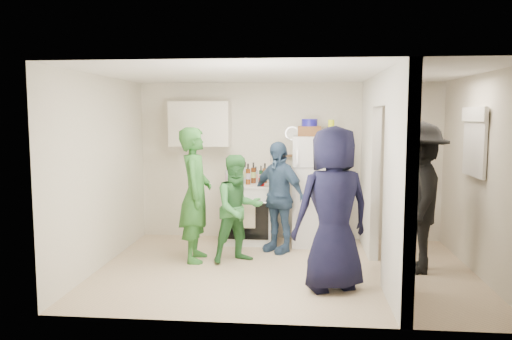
% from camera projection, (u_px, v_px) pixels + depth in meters
% --- Properties ---
extents(floor, '(4.80, 4.80, 0.00)m').
position_uv_depth(floor, '(285.00, 270.00, 6.44)').
color(floor, '#CFB692').
rests_on(floor, ground).
extents(wall_back, '(4.80, 0.00, 4.80)m').
position_uv_depth(wall_back, '(289.00, 161.00, 7.99)').
color(wall_back, silver).
rests_on(wall_back, floor).
extents(wall_front, '(4.80, 0.00, 4.80)m').
position_uv_depth(wall_front, '(279.00, 195.00, 4.62)').
color(wall_front, silver).
rests_on(wall_front, floor).
extents(wall_left, '(0.00, 3.40, 3.40)m').
position_uv_depth(wall_left, '(102.00, 172.00, 6.52)').
color(wall_left, silver).
rests_on(wall_left, floor).
extents(wall_right, '(0.00, 3.40, 3.40)m').
position_uv_depth(wall_right, '(482.00, 176.00, 6.08)').
color(wall_right, silver).
rests_on(wall_right, floor).
extents(ceiling, '(4.80, 4.80, 0.00)m').
position_uv_depth(ceiling, '(286.00, 74.00, 6.17)').
color(ceiling, white).
rests_on(ceiling, wall_back).
extents(partition_pier_back, '(0.12, 1.20, 2.50)m').
position_uv_depth(partition_pier_back, '(370.00, 166.00, 7.28)').
color(partition_pier_back, silver).
rests_on(partition_pier_back, floor).
extents(partition_pier_front, '(0.12, 1.20, 2.50)m').
position_uv_depth(partition_pier_front, '(399.00, 188.00, 5.10)').
color(partition_pier_front, silver).
rests_on(partition_pier_front, floor).
extents(partition_header, '(0.12, 1.00, 0.40)m').
position_uv_depth(partition_header, '(384.00, 89.00, 6.08)').
color(partition_header, silver).
rests_on(partition_header, partition_pier_back).
extents(stove, '(0.77, 0.65, 0.92)m').
position_uv_depth(stove, '(249.00, 213.00, 7.80)').
color(stove, white).
rests_on(stove, floor).
extents(upper_cabinet, '(0.95, 0.34, 0.70)m').
position_uv_depth(upper_cabinet, '(200.00, 124.00, 7.87)').
color(upper_cabinet, silver).
rests_on(upper_cabinet, wall_back).
extents(fridge, '(0.69, 0.67, 1.67)m').
position_uv_depth(fridge, '(315.00, 191.00, 7.64)').
color(fridge, silver).
rests_on(fridge, floor).
extents(wicker_basket, '(0.35, 0.25, 0.15)m').
position_uv_depth(wicker_basket, '(309.00, 131.00, 7.60)').
color(wicker_basket, brown).
rests_on(wicker_basket, fridge).
extents(blue_bowl, '(0.24, 0.24, 0.11)m').
position_uv_depth(blue_bowl, '(309.00, 123.00, 7.58)').
color(blue_bowl, '#191590').
rests_on(blue_bowl, wicker_basket).
extents(yellow_cup_stack_top, '(0.09, 0.09, 0.25)m').
position_uv_depth(yellow_cup_stack_top, '(331.00, 128.00, 7.41)').
color(yellow_cup_stack_top, '#DCEE14').
rests_on(yellow_cup_stack_top, fridge).
extents(wall_clock, '(0.22, 0.02, 0.22)m').
position_uv_depth(wall_clock, '(292.00, 133.00, 7.91)').
color(wall_clock, white).
rests_on(wall_clock, wall_back).
extents(spice_shelf, '(0.35, 0.08, 0.03)m').
position_uv_depth(spice_shelf, '(289.00, 155.00, 7.93)').
color(spice_shelf, olive).
rests_on(spice_shelf, wall_back).
extents(nook_window, '(0.03, 0.70, 0.80)m').
position_uv_depth(nook_window, '(476.00, 142.00, 6.24)').
color(nook_window, black).
rests_on(nook_window, wall_right).
extents(nook_window_frame, '(0.04, 0.76, 0.86)m').
position_uv_depth(nook_window_frame, '(475.00, 142.00, 6.24)').
color(nook_window_frame, white).
rests_on(nook_window_frame, wall_right).
extents(nook_valance, '(0.04, 0.82, 0.18)m').
position_uv_depth(nook_valance, '(474.00, 114.00, 6.20)').
color(nook_valance, white).
rests_on(nook_valance, wall_right).
extents(yellow_cup_stack_stove, '(0.09, 0.09, 0.25)m').
position_uv_depth(yellow_cup_stack_stove, '(239.00, 178.00, 7.53)').
color(yellow_cup_stack_stove, yellow).
rests_on(yellow_cup_stack_stove, stove).
extents(red_cup, '(0.09, 0.09, 0.12)m').
position_uv_depth(red_cup, '(261.00, 182.00, 7.53)').
color(red_cup, red).
rests_on(red_cup, stove).
extents(person_green_left, '(0.48, 0.70, 1.83)m').
position_uv_depth(person_green_left, '(196.00, 195.00, 6.78)').
color(person_green_left, '#327A30').
rests_on(person_green_left, floor).
extents(person_green_center, '(0.89, 0.84, 1.46)m').
position_uv_depth(person_green_center, '(238.00, 209.00, 6.73)').
color(person_green_center, '#33753A').
rests_on(person_green_center, floor).
extents(person_denim, '(0.99, 0.89, 1.61)m').
position_uv_depth(person_denim, '(278.00, 197.00, 7.24)').
color(person_denim, '#364F76').
rests_on(person_denim, floor).
extents(person_navy, '(1.08, 0.91, 1.87)m').
position_uv_depth(person_navy, '(333.00, 209.00, 5.63)').
color(person_navy, black).
rests_on(person_navy, floor).
extents(person_nook, '(0.94, 1.35, 1.91)m').
position_uv_depth(person_nook, '(418.00, 197.00, 6.29)').
color(person_nook, black).
rests_on(person_nook, floor).
extents(bottle_a, '(0.08, 0.08, 0.33)m').
position_uv_depth(bottle_a, '(231.00, 173.00, 7.87)').
color(bottle_a, brown).
rests_on(bottle_a, stove).
extents(bottle_b, '(0.07, 0.07, 0.28)m').
position_uv_depth(bottle_b, '(237.00, 175.00, 7.68)').
color(bottle_b, '#194818').
rests_on(bottle_b, stove).
extents(bottle_c, '(0.06, 0.06, 0.33)m').
position_uv_depth(bottle_c, '(245.00, 172.00, 7.88)').
color(bottle_c, '#A7B2B5').
rests_on(bottle_c, stove).
extents(bottle_d, '(0.07, 0.07, 0.32)m').
position_uv_depth(bottle_d, '(248.00, 174.00, 7.67)').
color(bottle_d, '#643111').
rests_on(bottle_d, stove).
extents(bottle_e, '(0.06, 0.06, 0.26)m').
position_uv_depth(bottle_e, '(256.00, 175.00, 7.89)').
color(bottle_e, '#A7B0BA').
rests_on(bottle_e, stove).
extents(bottle_f, '(0.06, 0.06, 0.28)m').
position_uv_depth(bottle_f, '(261.00, 175.00, 7.74)').
color(bottle_f, '#143720').
rests_on(bottle_f, stove).
extents(bottle_g, '(0.07, 0.07, 0.31)m').
position_uv_depth(bottle_g, '(265.00, 173.00, 7.86)').
color(bottle_g, brown).
rests_on(bottle_g, stove).
extents(bottle_h, '(0.07, 0.07, 0.29)m').
position_uv_depth(bottle_h, '(228.00, 175.00, 7.66)').
color(bottle_h, '#B0B4BC').
rests_on(bottle_h, stove).
extents(bottle_i, '(0.08, 0.08, 0.33)m').
position_uv_depth(bottle_i, '(253.00, 173.00, 7.84)').
color(bottle_i, '#56260E').
rests_on(bottle_i, stove).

